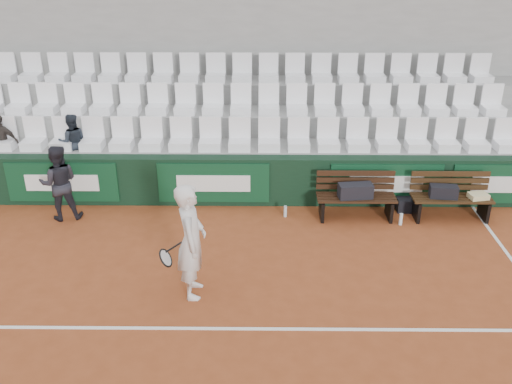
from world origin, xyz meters
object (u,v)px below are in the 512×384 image
Objects in this scene: spectator_c at (70,120)px; bench_right at (450,208)px; tennis_player at (191,241)px; bench_left at (355,207)px; sports_bag_ground at (408,205)px; sports_bag_left at (355,191)px; sports_bag_right at (444,192)px; water_bottle_near at (285,211)px; ball_kid at (59,183)px; water_bottle_far at (401,219)px.

bench_right is at bearing 154.76° from spectator_c.
bench_left is at bearing 41.33° from tennis_player.
sports_bag_ground is (-0.73, 0.31, -0.09)m from bench_right.
sports_bag_left is 1.24× the size of sports_bag_right.
tennis_player is (-4.49, -2.49, 0.34)m from sports_bag_right.
bench_left is 0.36m from sports_bag_left.
sports_bag_right is 3.02m from water_bottle_near.
sports_bag_ground is 0.24× the size of tennis_player.
sports_bag_ground is at bearing 35.49° from tennis_player.
tennis_player is 1.24× the size of ball_kid.
ball_kid reaches higher than sports_bag_left.
sports_bag_left reaches higher than water_bottle_near.
sports_bag_ground is at bearing 157.28° from bench_right.
sports_bag_left is 2.74× the size of water_bottle_far.
spectator_c is (-6.76, 0.82, 1.45)m from sports_bag_ground.
sports_bag_left is at bearing 151.78° from spectator_c.
water_bottle_near is at bearing 171.79° from water_bottle_far.
water_bottle_near is (-2.99, 0.04, -0.46)m from sports_bag_right.
sports_bag_left is at bearing -136.45° from bench_left.
spectator_c is at bearing 171.42° from bench_right.
tennis_player is (-4.66, -2.50, 0.69)m from bench_right.
ball_kid reaches higher than bench_right.
spectator_c reaches higher than bench_right.
tennis_player is at bearing -151.81° from bench_right.
sports_bag_right is at bearing 166.42° from ball_kid.
spectator_c reaches higher than tennis_player.
tennis_player reaches higher than water_bottle_near.
ball_kid is at bearing -178.77° from water_bottle_near.
bench_left reaches higher than sports_bag_ground.
spectator_c is (-5.67, 1.12, 1.36)m from bench_left.
water_bottle_far is (0.85, -0.25, -0.47)m from sports_bag_left.
sports_bag_ground is at bearing 150.72° from sports_bag_right.
water_bottle_near is 4.70m from spectator_c.
ball_kid is at bearing 75.55° from spectator_c.
ball_kid reaches higher than bench_left.
sports_bag_ground is 6.96m from spectator_c.
water_bottle_near is at bearing 179.34° from bench_right.
water_bottle_near is at bearing 178.70° from bench_left.
bench_right is 7.69m from spectator_c.
sports_bag_left is (-1.85, -0.02, 0.36)m from bench_right.
spectator_c reaches higher than ball_kid.
ball_kid is at bearing -179.38° from bench_left.
sports_bag_right reaches higher than water_bottle_far.
water_bottle_far reaches higher than water_bottle_near.
ball_kid reaches higher than water_bottle_near.
water_bottle_far is at bearing -114.38° from sports_bag_ground.
sports_bag_right is 0.35× the size of ball_kid.
sports_bag_right is at bearing -0.38° from bench_left.
tennis_player is (-2.85, -2.50, 0.69)m from bench_left.
sports_bag_left is at bearing 163.51° from water_bottle_far.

